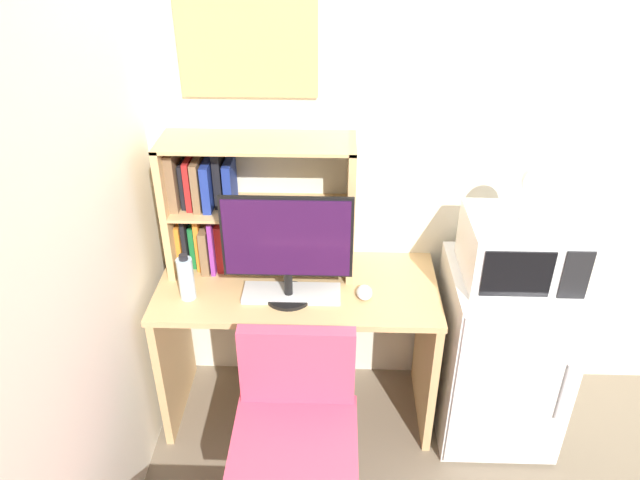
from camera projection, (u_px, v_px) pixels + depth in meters
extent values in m
cube|color=silver|center=(604.00, 148.00, 2.62)|extent=(6.40, 0.04, 2.60)
cube|color=tan|center=(298.00, 287.00, 2.68)|extent=(1.24, 0.57, 0.03)
cube|color=tan|center=(174.00, 349.00, 2.89)|extent=(0.04, 0.51, 0.73)
cube|color=tan|center=(426.00, 355.00, 2.86)|extent=(0.04, 0.51, 0.73)
cube|color=tan|center=(171.00, 206.00, 2.65)|extent=(0.03, 0.28, 0.62)
cube|color=tan|center=(351.00, 208.00, 2.63)|extent=(0.03, 0.28, 0.62)
cube|color=tan|center=(257.00, 142.00, 2.49)|extent=(0.83, 0.28, 0.01)
cube|color=tan|center=(260.00, 208.00, 2.65)|extent=(0.76, 0.28, 0.01)
cube|color=orange|center=(183.00, 241.00, 2.78)|extent=(0.02, 0.19, 0.23)
cube|color=black|center=(188.00, 238.00, 2.77)|extent=(0.02, 0.18, 0.25)
cube|color=#197233|center=(196.00, 241.00, 2.79)|extent=(0.03, 0.15, 0.21)
cube|color=orange|center=(201.00, 237.00, 2.76)|extent=(0.02, 0.18, 0.27)
cube|color=brown|center=(208.00, 243.00, 2.77)|extent=(0.04, 0.23, 0.22)
cube|color=purple|center=(215.00, 239.00, 2.76)|extent=(0.02, 0.22, 0.26)
cube|color=#B21E1E|center=(223.00, 241.00, 2.77)|extent=(0.03, 0.19, 0.24)
cube|color=orange|center=(231.00, 242.00, 2.77)|extent=(0.03, 0.20, 0.23)
cube|color=brown|center=(176.00, 177.00, 2.60)|extent=(0.04, 0.21, 0.26)
cube|color=black|center=(186.00, 181.00, 2.63)|extent=(0.02, 0.17, 0.20)
cube|color=#B21E1E|center=(191.00, 180.00, 2.62)|extent=(0.02, 0.19, 0.22)
cube|color=brown|center=(199.00, 181.00, 2.61)|extent=(0.03, 0.21, 0.22)
cube|color=navy|center=(209.00, 182.00, 2.61)|extent=(0.04, 0.21, 0.21)
cube|color=black|center=(220.00, 176.00, 2.61)|extent=(0.03, 0.15, 0.25)
cube|color=navy|center=(230.00, 182.00, 2.62)|extent=(0.04, 0.16, 0.20)
cylinder|color=black|center=(289.00, 296.00, 2.59)|extent=(0.20, 0.20, 0.02)
cylinder|color=black|center=(288.00, 284.00, 2.55)|extent=(0.04, 0.04, 0.11)
cube|color=black|center=(287.00, 237.00, 2.44)|extent=(0.54, 0.01, 0.37)
cube|color=#33143D|center=(287.00, 238.00, 2.44)|extent=(0.52, 0.02, 0.35)
cube|color=silver|center=(292.00, 293.00, 2.60)|extent=(0.42, 0.15, 0.02)
ellipsoid|color=silver|center=(364.00, 292.00, 2.59)|extent=(0.07, 0.11, 0.03)
cylinder|color=silver|center=(186.00, 279.00, 2.54)|extent=(0.07, 0.07, 0.19)
cylinder|color=black|center=(183.00, 257.00, 2.49)|extent=(0.04, 0.04, 0.02)
cube|color=white|center=(500.00, 352.00, 2.78)|extent=(0.53, 0.54, 0.86)
cube|color=white|center=(515.00, 396.00, 2.54)|extent=(0.51, 0.01, 0.82)
cylinder|color=#B2B2B7|center=(562.00, 392.00, 2.50)|extent=(0.01, 0.01, 0.30)
cube|color=silver|center=(521.00, 248.00, 2.49)|extent=(0.45, 0.38, 0.27)
cube|color=black|center=(517.00, 274.00, 2.32)|extent=(0.27, 0.01, 0.21)
cube|color=black|center=(576.00, 276.00, 2.32)|extent=(0.11, 0.01, 0.22)
cylinder|color=silver|center=(533.00, 219.00, 2.42)|extent=(0.11, 0.11, 0.01)
cylinder|color=silver|center=(535.00, 207.00, 2.39)|extent=(0.02, 0.02, 0.09)
cylinder|color=silver|center=(542.00, 181.00, 2.32)|extent=(0.15, 0.03, 0.15)
cube|color=#D84766|center=(294.00, 447.00, 2.27)|extent=(0.48, 0.48, 0.07)
cube|color=#D84766|center=(297.00, 365.00, 2.35)|extent=(0.45, 0.06, 0.35)
cube|color=tan|center=(247.00, 43.00, 2.41)|extent=(0.57, 0.02, 0.44)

